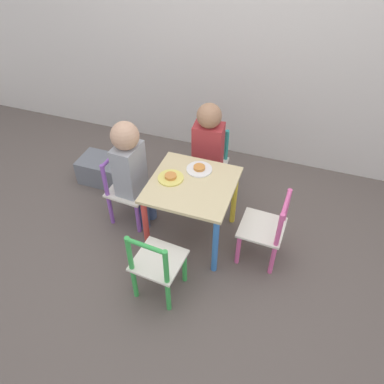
# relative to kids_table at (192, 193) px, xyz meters

# --- Properties ---
(ground_plane) EXTENTS (6.00, 6.00, 0.00)m
(ground_plane) POSITION_rel_kids_table_xyz_m (0.00, 0.00, -0.38)
(ground_plane) COLOR #5B514C
(kids_table) EXTENTS (0.51, 0.51, 0.46)m
(kids_table) POSITION_rel_kids_table_xyz_m (0.00, 0.00, 0.00)
(kids_table) COLOR beige
(kids_table) RESTS_ON ground_plane
(chair_purple) EXTENTS (0.28, 0.28, 0.50)m
(chair_purple) POSITION_rel_kids_table_xyz_m (-0.47, 0.03, -0.14)
(chair_purple) COLOR silver
(chair_purple) RESTS_ON ground_plane
(chair_teal) EXTENTS (0.28, 0.28, 0.50)m
(chair_teal) POSITION_rel_kids_table_xyz_m (-0.04, 0.47, -0.14)
(chair_teal) COLOR silver
(chair_teal) RESTS_ON ground_plane
(chair_green) EXTENTS (0.28, 0.28, 0.50)m
(chair_green) POSITION_rel_kids_table_xyz_m (-0.04, -0.47, -0.14)
(chair_green) COLOR silver
(chair_green) RESTS_ON ground_plane
(chair_pink) EXTENTS (0.27, 0.27, 0.50)m
(chair_pink) POSITION_rel_kids_table_xyz_m (0.47, -0.02, -0.14)
(chair_pink) COLOR silver
(chair_pink) RESTS_ON ground_plane
(child_left) EXTENTS (0.23, 0.21, 0.77)m
(child_left) POSITION_rel_kids_table_xyz_m (-0.42, 0.03, 0.09)
(child_left) COLOR #4C608E
(child_left) RESTS_ON ground_plane
(child_back) EXTENTS (0.21, 0.22, 0.76)m
(child_back) POSITION_rel_kids_table_xyz_m (-0.03, 0.41, 0.07)
(child_back) COLOR #38383D
(child_back) RESTS_ON ground_plane
(plate_left) EXTENTS (0.16, 0.16, 0.03)m
(plate_left) POSITION_rel_kids_table_xyz_m (-0.14, 0.00, 0.09)
(plate_left) COLOR #EADB66
(plate_left) RESTS_ON kids_table
(plate_back) EXTENTS (0.16, 0.16, 0.03)m
(plate_back) POSITION_rel_kids_table_xyz_m (0.00, 0.14, 0.09)
(plate_back) COLOR white
(plate_back) RESTS_ON kids_table
(storage_bin) EXTENTS (0.35, 0.24, 0.19)m
(storage_bin) POSITION_rel_kids_table_xyz_m (-0.85, 0.33, -0.28)
(storage_bin) COLOR slate
(storage_bin) RESTS_ON ground_plane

